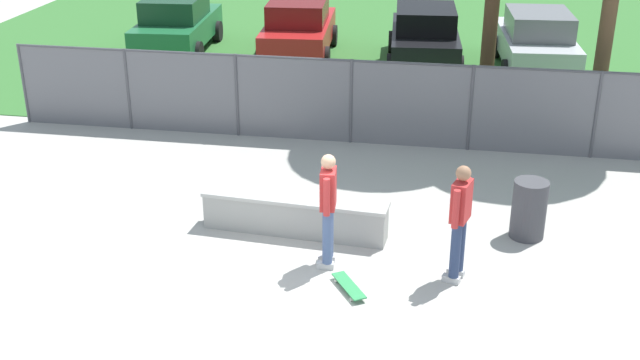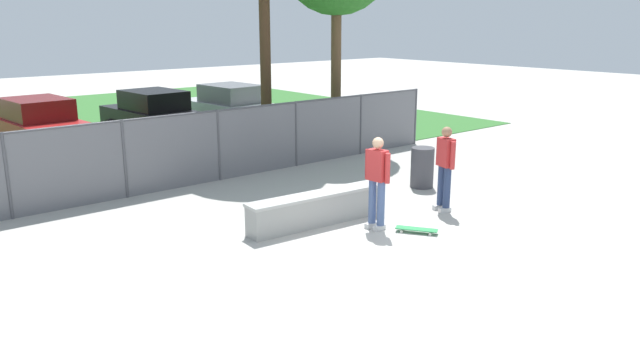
# 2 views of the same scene
# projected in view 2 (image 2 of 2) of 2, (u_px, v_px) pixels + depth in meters

# --- Properties ---
(ground_plane) EXTENTS (80.00, 80.00, 0.00)m
(ground_plane) POSITION_uv_depth(u_px,v_px,m) (396.00, 246.00, 11.15)
(ground_plane) COLOR #ADAAA3
(grass_strip) EXTENTS (26.77, 20.00, 0.02)m
(grass_strip) POSITION_uv_depth(u_px,v_px,m) (79.00, 127.00, 23.35)
(grass_strip) COLOR #336B2D
(grass_strip) RESTS_ON ground
(concrete_ledge) EXTENTS (3.11, 0.72, 0.64)m
(concrete_ledge) POSITION_uv_depth(u_px,v_px,m) (317.00, 209.00, 12.24)
(concrete_ledge) COLOR #999993
(concrete_ledge) RESTS_ON ground
(skateboarder) EXTENTS (0.30, 0.60, 1.82)m
(skateboarder) POSITION_uv_depth(u_px,v_px,m) (377.00, 179.00, 11.80)
(skateboarder) COLOR beige
(skateboarder) RESTS_ON ground
(skateboard) EXTENTS (0.60, 0.78, 0.09)m
(skateboard) POSITION_uv_depth(u_px,v_px,m) (417.00, 229.00, 11.80)
(skateboard) COLOR #2D8C4C
(skateboard) RESTS_ON ground
(chainlink_fence) EXTENTS (14.84, 0.07, 1.81)m
(chainlink_fence) POSITION_uv_depth(u_px,v_px,m) (219.00, 142.00, 15.46)
(chainlink_fence) COLOR #4C4C51
(chainlink_fence) RESTS_ON ground
(car_red) EXTENTS (2.26, 4.33, 1.66)m
(car_red) POSITION_uv_depth(u_px,v_px,m) (37.00, 125.00, 18.90)
(car_red) COLOR #B21E1E
(car_red) RESTS_ON ground
(car_black) EXTENTS (2.26, 4.33, 1.66)m
(car_black) POSITION_uv_depth(u_px,v_px,m) (153.00, 114.00, 20.92)
(car_black) COLOR black
(car_black) RESTS_ON ground
(car_silver) EXTENTS (2.26, 4.33, 1.66)m
(car_silver) POSITION_uv_depth(u_px,v_px,m) (230.00, 107.00, 22.76)
(car_silver) COLOR #B7BABF
(car_silver) RESTS_ON ground
(bystander) EXTENTS (0.36, 0.58, 1.82)m
(bystander) POSITION_uv_depth(u_px,v_px,m) (445.00, 165.00, 12.94)
(bystander) COLOR beige
(bystander) RESTS_ON ground
(trash_bin) EXTENTS (0.56, 0.56, 0.98)m
(trash_bin) POSITION_uv_depth(u_px,v_px,m) (422.00, 168.00, 14.93)
(trash_bin) COLOR #3F3F44
(trash_bin) RESTS_ON ground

